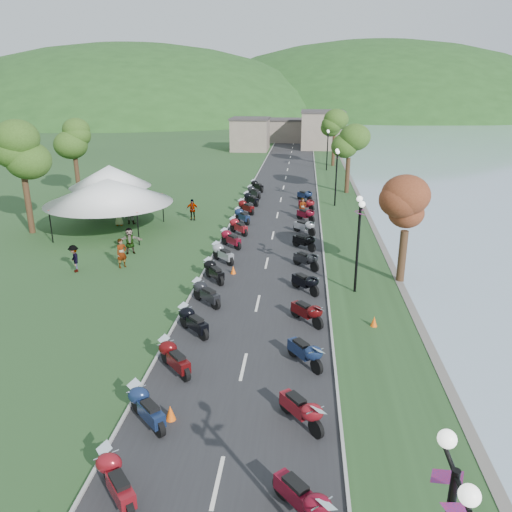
{
  "coord_description": "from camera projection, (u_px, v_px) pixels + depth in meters",
  "views": [
    {
      "loc": [
        2.11,
        -6.85,
        10.43
      ],
      "look_at": [
        -0.43,
        19.57,
        1.3
      ],
      "focal_mm": 35.0,
      "sensor_mm": 36.0,
      "label": 1
    }
  ],
  "objects": [
    {
      "name": "far_building",
      "position": [
        282.0,
        131.0,
        89.41
      ],
      "size": [
        18.0,
        16.0,
        5.0
      ],
      "primitive_type": "cube",
      "color": "gray",
      "rests_on": "ground"
    },
    {
      "name": "moto_row_right",
      "position": [
        305.0,
        270.0,
        28.05
      ],
      "size": [
        2.6,
        42.6,
        1.1
      ],
      "primitive_type": null,
      "color": "#331411",
      "rests_on": "ground"
    },
    {
      "name": "hills_backdrop",
      "position": [
        300.0,
        112.0,
        198.3
      ],
      "size": [
        360.0,
        120.0,
        76.0
      ],
      "primitive_type": null,
      "color": "#285621",
      "rests_on": "ground"
    },
    {
      "name": "vendor_tent_side",
      "position": [
        111.0,
        189.0,
        42.76
      ],
      "size": [
        4.56,
        4.56,
        4.0
      ],
      "primitive_type": null,
      "color": "white",
      "rests_on": "ground"
    },
    {
      "name": "vendor_tent_main",
      "position": [
        110.0,
        205.0,
        36.79
      ],
      "size": [
        6.2,
        6.2,
        4.0
      ],
      "primitive_type": null,
      "color": "white",
      "rests_on": "ground"
    },
    {
      "name": "pedestrian_a",
      "position": [
        123.0,
        267.0,
        30.08
      ],
      "size": [
        0.8,
        0.81,
        1.8
      ],
      "primitive_type": "imported",
      "rotation": [
        0.0,
        0.0,
        0.82
      ],
      "color": "slate",
      "rests_on": "ground"
    },
    {
      "name": "moto_row_left",
      "position": [
        221.0,
        263.0,
        29.22
      ],
      "size": [
        2.6,
        49.18,
        1.1
      ],
      "primitive_type": null,
      "color": "#331411",
      "rests_on": "ground"
    },
    {
      "name": "tree_lakeside",
      "position": [
        405.0,
        224.0,
        26.9
      ],
      "size": [
        2.4,
        2.4,
        6.66
      ],
      "primitive_type": null,
      "color": "#3B631E",
      "rests_on": "ground"
    },
    {
      "name": "tree_park_left",
      "position": [
        23.0,
        166.0,
        35.55
      ],
      "size": [
        3.55,
        3.55,
        9.87
      ],
      "primitive_type": null,
      "color": "#3B631E",
      "rests_on": "ground"
    },
    {
      "name": "pedestrian_b",
      "position": [
        131.0,
        223.0,
        39.59
      ],
      "size": [
        0.95,
        0.59,
        1.85
      ],
      "primitive_type": "imported",
      "rotation": [
        0.0,
        0.0,
        3.04
      ],
      "color": "slate",
      "rests_on": "ground"
    },
    {
      "name": "pedestrian_c",
      "position": [
        76.0,
        272.0,
        29.39
      ],
      "size": [
        0.94,
        1.12,
        1.63
      ],
      "primitive_type": "imported",
      "rotation": [
        0.0,
        0.0,
        5.29
      ],
      "color": "slate",
      "rests_on": "ground"
    },
    {
      "name": "road",
      "position": [
        281.0,
        200.0,
        47.68
      ],
      "size": [
        7.0,
        120.0,
        0.02
      ],
      "primitive_type": "cube",
      "color": "#272729",
      "rests_on": "ground"
    },
    {
      "name": "traffic_cone_near",
      "position": [
        170.0,
        413.0,
        16.3
      ],
      "size": [
        0.35,
        0.35,
        0.55
      ],
      "primitive_type": "cone",
      "color": "#F2590C",
      "rests_on": "ground"
    }
  ]
}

